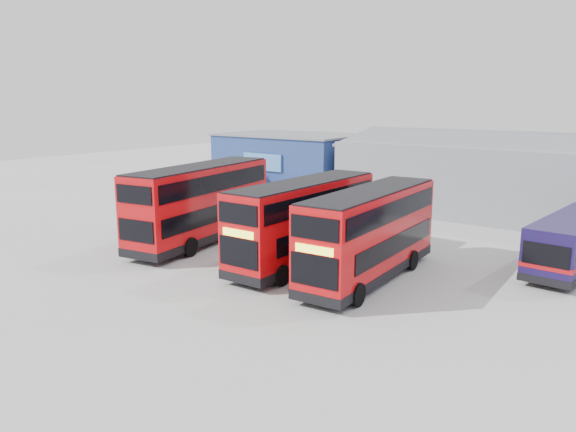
{
  "coord_description": "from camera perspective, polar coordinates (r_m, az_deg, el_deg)",
  "views": [
    {
      "loc": [
        15.56,
        -22.05,
        8.18
      ],
      "look_at": [
        -1.77,
        1.12,
        2.1
      ],
      "focal_mm": 35.0,
      "sensor_mm": 36.0,
      "label": 1
    }
  ],
  "objects": [
    {
      "name": "maintenance_shed",
      "position": [
        43.09,
        26.41,
        3.19
      ],
      "size": [
        30.5,
        12.0,
        5.89
      ],
      "color": "gray",
      "rests_on": "ground"
    },
    {
      "name": "office_block",
      "position": [
        50.09,
        0.36,
        5.44
      ],
      "size": [
        12.3,
        8.32,
        5.12
      ],
      "color": "navy",
      "rests_on": "ground"
    },
    {
      "name": "double_decker_centre",
      "position": [
        27.91,
        1.61,
        -0.73
      ],
      "size": [
        2.67,
        10.02,
        4.21
      ],
      "rotation": [
        0.0,
        0.0,
        0.02
      ],
      "color": "red",
      "rests_on": "ground"
    },
    {
      "name": "double_decker_right",
      "position": [
        25.77,
        8.3,
        -1.96
      ],
      "size": [
        2.96,
        9.99,
        4.17
      ],
      "rotation": [
        0.0,
        0.0,
        0.06
      ],
      "color": "red",
      "rests_on": "ground"
    },
    {
      "name": "ground_plane",
      "position": [
        28.2,
        1.52,
        -5.0
      ],
      "size": [
        120.0,
        120.0,
        0.0
      ],
      "primitive_type": "plane",
      "color": "#9F9F9A",
      "rests_on": "ground"
    },
    {
      "name": "double_decker_left",
      "position": [
        32.38,
        -8.85,
        1.14
      ],
      "size": [
        4.13,
        10.85,
        4.49
      ],
      "rotation": [
        0.0,
        0.0,
        3.29
      ],
      "color": "red",
      "rests_on": "ground"
    },
    {
      "name": "panel_van",
      "position": [
        46.98,
        -4.14,
        3.3
      ],
      "size": [
        2.17,
        4.99,
        2.17
      ],
      "rotation": [
        0.0,
        0.0,
        -0.01
      ],
      "color": "silver",
      "rests_on": "ground"
    }
  ]
}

